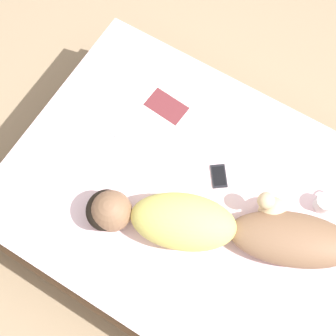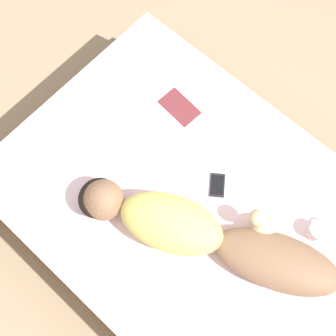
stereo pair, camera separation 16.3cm
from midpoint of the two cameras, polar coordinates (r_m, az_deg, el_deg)
ground_plane at (r=2.94m, az=1.67°, el=-6.85°), size 12.00×12.00×0.00m
bed at (r=2.69m, az=1.81°, el=-5.56°), size 1.52×2.09×0.52m
person at (r=2.30m, az=2.81°, el=-7.21°), size 0.74×1.33×0.23m
open_magazine at (r=2.61m, az=-3.30°, el=5.76°), size 0.44×0.35×0.01m
coffee_mug at (r=2.50m, az=16.75°, el=-4.25°), size 0.13×0.09×0.08m
cell_phone at (r=2.48m, az=4.36°, el=-1.16°), size 0.15×0.14×0.01m
plush_toy at (r=2.38m, az=10.54°, el=-5.15°), size 0.15×0.17×0.20m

